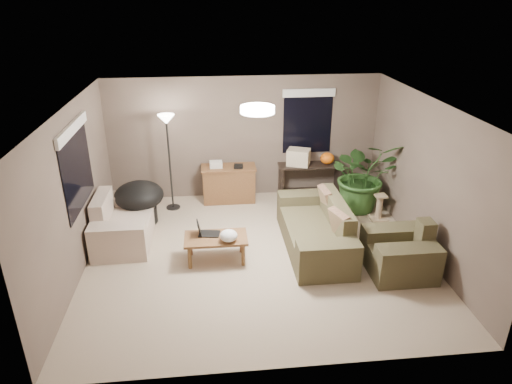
{
  "coord_description": "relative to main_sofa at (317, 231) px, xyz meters",
  "views": [
    {
      "loc": [
        -0.7,
        -6.45,
        4.02
      ],
      "look_at": [
        0.0,
        0.2,
        1.05
      ],
      "focal_mm": 32.0,
      "sensor_mm": 36.0,
      "label": 1
    }
  ],
  "objects": [
    {
      "name": "room_shell",
      "position": [
        -1.03,
        -0.16,
        0.96
      ],
      "size": [
        5.5,
        5.5,
        5.5
      ],
      "color": "#C1AD90",
      "rests_on": "ground"
    },
    {
      "name": "main_sofa",
      "position": [
        0.0,
        0.0,
        0.0
      ],
      "size": [
        0.95,
        2.2,
        0.85
      ],
      "color": "brown",
      "rests_on": "ground"
    },
    {
      "name": "throw_pillows",
      "position": [
        0.26,
        -0.0,
        0.36
      ],
      "size": [
        0.36,
        1.38,
        0.47
      ],
      "color": "#8C7251",
      "rests_on": "main_sofa"
    },
    {
      "name": "loveseat",
      "position": [
        -3.3,
        0.6,
        0.0
      ],
      "size": [
        0.9,
        1.6,
        0.85
      ],
      "color": "beige",
      "rests_on": "ground"
    },
    {
      "name": "armchair",
      "position": [
        1.11,
        -0.85,
        0.0
      ],
      "size": [
        0.95,
        1.0,
        0.85
      ],
      "color": "#46412A",
      "rests_on": "ground"
    },
    {
      "name": "coffee_table",
      "position": [
        -1.7,
        -0.24,
        0.06
      ],
      "size": [
        1.0,
        0.55,
        0.42
      ],
      "color": "brown",
      "rests_on": "ground"
    },
    {
      "name": "laptop",
      "position": [
        -1.87,
        -0.14,
        0.19
      ],
      "size": [
        0.38,
        0.28,
        0.24
      ],
      "color": "black",
      "rests_on": "coffee_table"
    },
    {
      "name": "plastic_bag",
      "position": [
        -1.5,
        -0.39,
        0.22
      ],
      "size": [
        0.33,
        0.31,
        0.19
      ],
      "primitive_type": "ellipsoid",
      "rotation": [
        0.0,
        0.0,
        0.25
      ],
      "color": "white",
      "rests_on": "coffee_table"
    },
    {
      "name": "desk",
      "position": [
        -1.38,
        2.03,
        0.08
      ],
      "size": [
        1.1,
        0.5,
        0.75
      ],
      "color": "brown",
      "rests_on": "ground"
    },
    {
      "name": "desk_papers",
      "position": [
        -1.54,
        2.02,
        0.51
      ],
      "size": [
        0.68,
        0.27,
        0.12
      ],
      "color": "silver",
      "rests_on": "desk"
    },
    {
      "name": "console_table",
      "position": [
        0.29,
        1.99,
        0.14
      ],
      "size": [
        1.3,
        0.4,
        0.75
      ],
      "color": "black",
      "rests_on": "ground"
    },
    {
      "name": "pumpkin",
      "position": [
        0.64,
        1.99,
        0.57
      ],
      "size": [
        0.36,
        0.36,
        0.23
      ],
      "primitive_type": "ellipsoid",
      "rotation": [
        0.0,
        0.0,
        0.34
      ],
      "color": "orange",
      "rests_on": "console_table"
    },
    {
      "name": "cardboard_box",
      "position": [
        0.04,
        1.99,
        0.62
      ],
      "size": [
        0.53,
        0.47,
        0.33
      ],
      "primitive_type": "cube",
      "rotation": [
        0.0,
        0.0,
        -0.38
      ],
      "color": "beige",
      "rests_on": "console_table"
    },
    {
      "name": "papasan_chair",
      "position": [
        -3.08,
        1.24,
        0.17
      ],
      "size": [
        0.96,
        0.96,
        0.8
      ],
      "color": "black",
      "rests_on": "ground"
    },
    {
      "name": "floor_lamp",
      "position": [
        -2.52,
        1.8,
        1.3
      ],
      "size": [
        0.32,
        0.32,
        1.91
      ],
      "color": "black",
      "rests_on": "ground"
    },
    {
      "name": "ceiling_fixture",
      "position": [
        -1.03,
        -0.16,
        2.15
      ],
      "size": [
        0.5,
        0.5,
        0.1
      ],
      "primitive_type": "cylinder",
      "color": "white",
      "rests_on": "room_shell"
    },
    {
      "name": "houseplant",
      "position": [
        1.2,
        1.36,
        0.27
      ],
      "size": [
        1.31,
        1.46,
        1.14
      ],
      "primitive_type": "imported",
      "color": "#2D5923",
      "rests_on": "ground"
    },
    {
      "name": "cat_scratching_post",
      "position": [
        1.41,
        0.89,
        -0.08
      ],
      "size": [
        0.32,
        0.32,
        0.5
      ],
      "color": "tan",
      "rests_on": "ground"
    },
    {
      "name": "window_left",
      "position": [
        -3.76,
        0.14,
        1.49
      ],
      "size": [
        0.05,
        1.56,
        1.33
      ],
      "color": "black",
      "rests_on": "room_shell"
    },
    {
      "name": "window_back",
      "position": [
        0.27,
        2.32,
        1.49
      ],
      "size": [
        1.06,
        0.05,
        1.33
      ],
      "color": "black",
      "rests_on": "room_shell"
    }
  ]
}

